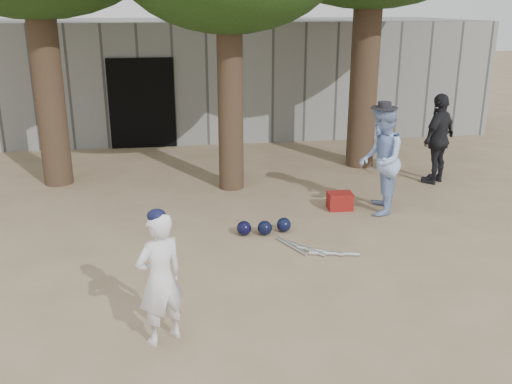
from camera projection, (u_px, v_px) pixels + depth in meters
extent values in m
plane|color=#937C5E|center=(221.00, 290.00, 7.18)|extent=(70.00, 70.00, 0.00)
imported|color=white|center=(160.00, 279.00, 5.88)|extent=(0.64, 0.57, 1.46)
imported|color=#97B5EA|center=(381.00, 161.00, 9.58)|extent=(0.95, 1.07, 1.85)
imported|color=black|center=(439.00, 139.00, 11.24)|extent=(1.10, 0.98, 1.79)
cube|color=maroon|center=(340.00, 201.00, 9.97)|extent=(0.43, 0.34, 0.30)
cube|color=gray|center=(190.00, 85.00, 14.21)|extent=(16.00, 0.35, 3.00)
cube|color=black|center=(142.00, 104.00, 13.98)|extent=(1.60, 0.08, 2.20)
cube|color=slate|center=(187.00, 73.00, 16.56)|extent=(16.00, 5.00, 3.00)
sphere|color=black|center=(244.00, 228.00, 8.86)|extent=(0.23, 0.23, 0.23)
sphere|color=black|center=(265.00, 228.00, 8.87)|extent=(0.23, 0.23, 0.23)
sphere|color=black|center=(284.00, 225.00, 8.99)|extent=(0.23, 0.23, 0.23)
cylinder|color=silver|center=(292.00, 246.00, 8.42)|extent=(0.35, 0.68, 0.06)
cylinder|color=silver|center=(306.00, 248.00, 8.34)|extent=(0.48, 0.61, 0.06)
cylinder|color=silver|center=(320.00, 251.00, 8.25)|extent=(0.64, 0.43, 0.06)
cylinder|color=silver|center=(334.00, 254.00, 8.16)|extent=(0.71, 0.21, 0.06)
cylinder|color=brown|center=(43.00, 42.00, 10.60)|extent=(0.56, 0.56, 5.50)
cylinder|color=brown|center=(230.00, 57.00, 10.42)|extent=(0.48, 0.48, 5.00)
cylinder|color=brown|center=(367.00, 31.00, 11.84)|extent=(0.60, 0.60, 5.80)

